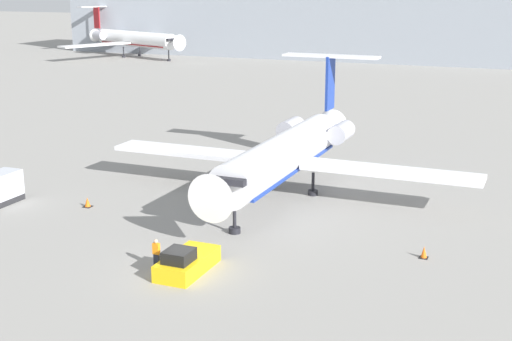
{
  "coord_description": "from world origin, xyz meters",
  "views": [
    {
      "loc": [
        18.51,
        -33.54,
        16.25
      ],
      "look_at": [
        0.0,
        11.32,
        3.4
      ],
      "focal_mm": 50.0,
      "sensor_mm": 36.0,
      "label": 1
    }
  ],
  "objects_px": {
    "luggage_cart": "(0,188)",
    "traffic_cone_right": "(424,252)",
    "airplane_main": "(286,153)",
    "traffic_cone_left": "(87,202)",
    "airplane_parked_far_left": "(133,39)",
    "pushback_tug": "(187,262)",
    "worker_near_tug": "(156,253)"
  },
  "relations": [
    {
      "from": "airplane_parked_far_left",
      "to": "worker_near_tug",
      "type": "bearing_deg",
      "value": -57.55
    },
    {
      "from": "luggage_cart",
      "to": "airplane_parked_far_left",
      "type": "relative_size",
      "value": 0.09
    },
    {
      "from": "traffic_cone_right",
      "to": "luggage_cart",
      "type": "bearing_deg",
      "value": -178.16
    },
    {
      "from": "luggage_cart",
      "to": "traffic_cone_left",
      "type": "relative_size",
      "value": 4.49
    },
    {
      "from": "luggage_cart",
      "to": "airplane_parked_far_left",
      "type": "xyz_separation_m",
      "value": [
        -49.25,
        98.14,
        2.84
      ]
    },
    {
      "from": "airplane_main",
      "to": "traffic_cone_left",
      "type": "height_order",
      "value": "airplane_main"
    },
    {
      "from": "airplane_main",
      "to": "traffic_cone_left",
      "type": "bearing_deg",
      "value": -145.49
    },
    {
      "from": "worker_near_tug",
      "to": "traffic_cone_left",
      "type": "height_order",
      "value": "worker_near_tug"
    },
    {
      "from": "traffic_cone_left",
      "to": "airplane_parked_far_left",
      "type": "bearing_deg",
      "value": 120.08
    },
    {
      "from": "airplane_parked_far_left",
      "to": "luggage_cart",
      "type": "bearing_deg",
      "value": -63.35
    },
    {
      "from": "traffic_cone_left",
      "to": "traffic_cone_right",
      "type": "relative_size",
      "value": 0.97
    },
    {
      "from": "traffic_cone_right",
      "to": "airplane_parked_far_left",
      "type": "xyz_separation_m",
      "value": [
        -80.8,
        97.12,
        3.68
      ]
    },
    {
      "from": "pushback_tug",
      "to": "luggage_cart",
      "type": "bearing_deg",
      "value": 161.59
    },
    {
      "from": "pushback_tug",
      "to": "luggage_cart",
      "type": "xyz_separation_m",
      "value": [
        -19.22,
        6.4,
        0.59
      ]
    },
    {
      "from": "pushback_tug",
      "to": "airplane_parked_far_left",
      "type": "relative_size",
      "value": 0.13
    },
    {
      "from": "pushback_tug",
      "to": "traffic_cone_right",
      "type": "height_order",
      "value": "pushback_tug"
    },
    {
      "from": "luggage_cart",
      "to": "traffic_cone_left",
      "type": "height_order",
      "value": "luggage_cart"
    },
    {
      "from": "pushback_tug",
      "to": "luggage_cart",
      "type": "height_order",
      "value": "luggage_cart"
    },
    {
      "from": "pushback_tug",
      "to": "traffic_cone_right",
      "type": "bearing_deg",
      "value": 31.02
    },
    {
      "from": "traffic_cone_right",
      "to": "airplane_parked_far_left",
      "type": "bearing_deg",
      "value": 129.76
    },
    {
      "from": "traffic_cone_right",
      "to": "worker_near_tug",
      "type": "bearing_deg",
      "value": -152.31
    },
    {
      "from": "airplane_main",
      "to": "pushback_tug",
      "type": "bearing_deg",
      "value": -89.74
    },
    {
      "from": "luggage_cart",
      "to": "traffic_cone_right",
      "type": "relative_size",
      "value": 4.35
    },
    {
      "from": "airplane_main",
      "to": "airplane_parked_far_left",
      "type": "relative_size",
      "value": 0.86
    },
    {
      "from": "traffic_cone_left",
      "to": "pushback_tug",
      "type": "bearing_deg",
      "value": -32.76
    },
    {
      "from": "luggage_cart",
      "to": "traffic_cone_right",
      "type": "height_order",
      "value": "luggage_cart"
    },
    {
      "from": "airplane_main",
      "to": "traffic_cone_left",
      "type": "relative_size",
      "value": 41.31
    },
    {
      "from": "airplane_main",
      "to": "luggage_cart",
      "type": "xyz_separation_m",
      "value": [
        -19.14,
        -10.38,
        -2.22
      ]
    },
    {
      "from": "pushback_tug",
      "to": "airplane_parked_far_left",
      "type": "bearing_deg",
      "value": 123.23
    },
    {
      "from": "traffic_cone_left",
      "to": "worker_near_tug",
      "type": "bearing_deg",
      "value": -37.57
    },
    {
      "from": "traffic_cone_left",
      "to": "airplane_parked_far_left",
      "type": "relative_size",
      "value": 0.02
    },
    {
      "from": "pushback_tug",
      "to": "worker_near_tug",
      "type": "height_order",
      "value": "worker_near_tug"
    }
  ]
}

